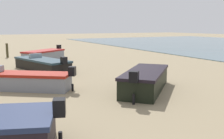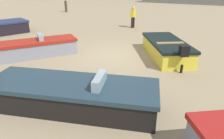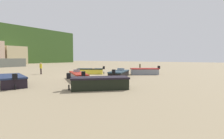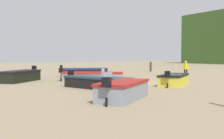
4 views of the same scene
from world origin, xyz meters
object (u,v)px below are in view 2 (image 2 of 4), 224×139
object	(u,v)px
boat_black_5	(71,95)
beach_walker_foreground	(133,15)
boat_yellow_3	(166,49)
mooring_post_near_water	(66,6)
boat_grey_4	(22,50)

from	to	relation	value
boat_black_5	beach_walker_foreground	bearing A→B (deg)	177.09
boat_yellow_3	mooring_post_near_water	world-z (taller)	mooring_post_near_water
boat_yellow_3	boat_grey_4	xyz separation A→B (m)	(-5.73, -3.37, -0.00)
boat_grey_4	beach_walker_foreground	world-z (taller)	beach_walker_foreground
boat_yellow_3	mooring_post_near_water	distance (m)	18.20
beach_walker_foreground	mooring_post_near_water	bearing A→B (deg)	87.53
boat_yellow_3	boat_grey_4	distance (m)	6.65
boat_yellow_3	boat_grey_4	size ratio (longest dim) A/B	0.80
boat_yellow_3	mooring_post_near_water	bearing A→B (deg)	111.70
boat_yellow_3	boat_black_5	bearing A→B (deg)	-135.42
boat_yellow_3	boat_grey_4	world-z (taller)	boat_yellow_3
boat_grey_4	beach_walker_foreground	bearing A→B (deg)	114.07
boat_yellow_3	beach_walker_foreground	size ratio (longest dim) A/B	2.34
boat_grey_4	boat_black_5	size ratio (longest dim) A/B	0.95
boat_yellow_3	boat_black_5	world-z (taller)	boat_yellow_3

